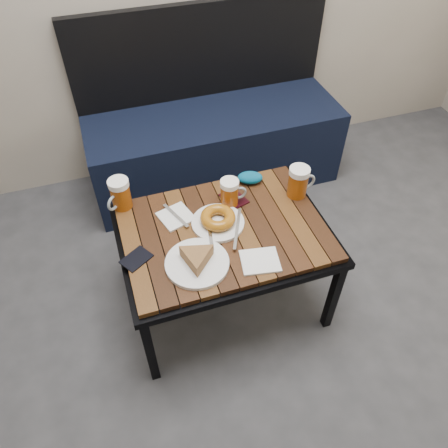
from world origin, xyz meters
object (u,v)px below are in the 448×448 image
object	(u,v)px
cafe_table	(224,236)
plate_pie	(197,260)
passport_burgundy	(234,198)
bench	(213,139)
passport_navy	(136,259)
beer_mug_left	(120,194)
beer_mug_right	(299,182)
plate_bagel	(218,220)
beer_mug_centre	(230,193)
knit_pouch	(250,178)

from	to	relation	value
cafe_table	plate_pie	distance (m)	0.22
cafe_table	passport_burgundy	xyz separation A→B (m)	(0.09, 0.15, 0.05)
bench	passport_burgundy	world-z (taller)	bench
cafe_table	passport_navy	bearing A→B (deg)	-172.78
plate_pie	passport_navy	size ratio (longest dim) A/B	2.20
beer_mug_left	beer_mug_right	distance (m)	0.74
beer_mug_left	plate_bagel	distance (m)	0.42
bench	beer_mug_centre	world-z (taller)	bench
beer_mug_centre	plate_pie	distance (m)	0.35
bench	beer_mug_left	world-z (taller)	bench
plate_pie	passport_navy	xyz separation A→B (m)	(-0.21, 0.10, -0.02)
cafe_table	plate_bagel	size ratio (longest dim) A/B	3.10
plate_pie	beer_mug_left	bearing A→B (deg)	117.85
beer_mug_left	plate_pie	xyz separation A→B (m)	(0.21, -0.40, -0.04)
beer_mug_right	knit_pouch	size ratio (longest dim) A/B	1.26
passport_burgundy	knit_pouch	distance (m)	0.14
knit_pouch	cafe_table	bearing A→B (deg)	-130.03
passport_burgundy	knit_pouch	world-z (taller)	knit_pouch
beer_mug_right	passport_burgundy	size ratio (longest dim) A/B	1.21
bench	cafe_table	xyz separation A→B (m)	(-0.22, -0.87, 0.16)
bench	beer_mug_left	size ratio (longest dim) A/B	10.25
beer_mug_left	beer_mug_right	size ratio (longest dim) A/B	0.98
bench	beer_mug_left	bearing A→B (deg)	-133.65
cafe_table	plate_pie	size ratio (longest dim) A/B	3.52
beer_mug_left	plate_pie	world-z (taller)	beer_mug_left
plate_bagel	plate_pie	bearing A→B (deg)	-128.12
passport_burgundy	plate_bagel	bearing A→B (deg)	-149.37
beer_mug_left	passport_burgundy	size ratio (longest dim) A/B	1.18
plate_pie	passport_burgundy	distance (m)	0.38
bench	plate_pie	xyz separation A→B (m)	(-0.37, -1.01, 0.23)
passport_burgundy	cafe_table	bearing A→B (deg)	-138.91
plate_pie	passport_burgundy	bearing A→B (deg)	50.19
beer_mug_right	beer_mug_left	bearing A→B (deg)	164.15
plate_bagel	passport_navy	distance (m)	0.35
plate_bagel	cafe_table	bearing A→B (deg)	-65.79
cafe_table	beer_mug_right	bearing A→B (deg)	15.10
passport_navy	passport_burgundy	size ratio (longest dim) A/B	0.94
beer_mug_left	knit_pouch	size ratio (longest dim) A/B	1.23
passport_navy	bench	bearing A→B (deg)	115.92
beer_mug_centre	beer_mug_right	world-z (taller)	beer_mug_right
beer_mug_right	plate_pie	world-z (taller)	beer_mug_right
beer_mug_centre	plate_bagel	xyz separation A→B (m)	(-0.08, -0.10, -0.04)
plate_pie	plate_bagel	size ratio (longest dim) A/B	0.88
plate_bagel	knit_pouch	distance (m)	0.30
bench	knit_pouch	distance (m)	0.67
cafe_table	beer_mug_right	size ratio (longest dim) A/B	6.02
passport_burgundy	knit_pouch	size ratio (longest dim) A/B	1.04
passport_burgundy	beer_mug_left	bearing A→B (deg)	149.86
plate_pie	passport_burgundy	xyz separation A→B (m)	(0.25, 0.29, -0.02)
beer_mug_left	passport_navy	xyz separation A→B (m)	(0.00, -0.30, -0.07)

